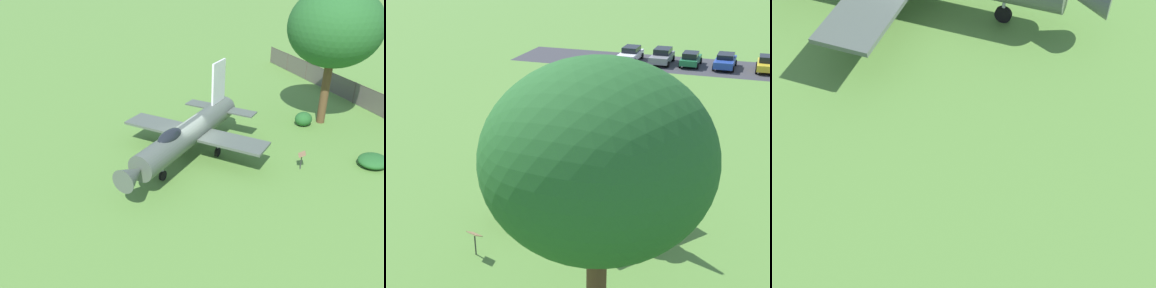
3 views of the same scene
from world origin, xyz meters
TOP-DOWN VIEW (x-y plane):
  - ground_plane at (0.00, 0.00)m, footprint 200.00×200.00m
  - parking_strip at (-25.56, 19.91)m, footprint 29.36×39.76m
  - display_jet at (-0.31, -0.12)m, footprint 11.98×9.65m
  - shade_tree at (11.45, -1.97)m, footprint 6.42×6.59m
  - info_plaque at (4.26, -5.43)m, footprint 0.71×0.69m
  - parked_car_yellow at (-22.63, 24.67)m, footprint 4.37×3.63m
  - parked_car_blue at (-24.80, 21.25)m, footprint 4.78×4.05m
  - parked_car_green at (-26.54, 18.21)m, footprint 4.37×3.66m
  - parked_car_gray at (-28.33, 15.74)m, footprint 4.86×4.08m
  - parked_car_white at (-30.19, 12.83)m, footprint 4.82×4.08m

SIDE VIEW (x-z plane):
  - ground_plane at x=0.00m, z-range 0.00..0.00m
  - parking_strip at x=-25.56m, z-range 0.00..0.00m
  - parked_car_green at x=-26.54m, z-range 0.02..1.51m
  - parked_car_blue at x=-24.80m, z-range 0.04..1.50m
  - parked_car_yellow at x=-22.63m, z-range 0.02..1.56m
  - parked_car_white at x=-30.19m, z-range 0.02..1.56m
  - parked_car_gray at x=-28.33m, z-range 0.02..1.61m
  - info_plaque at x=4.26m, z-range 0.28..1.43m
  - display_jet at x=-0.31m, z-range -0.88..4.49m
  - shade_tree at x=11.45m, z-range 2.14..12.14m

